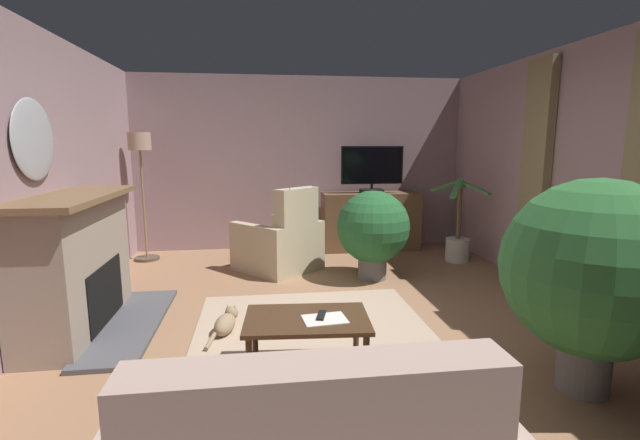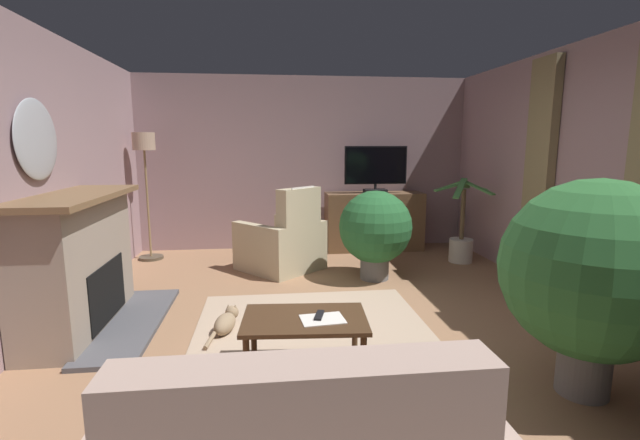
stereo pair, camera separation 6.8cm
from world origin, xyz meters
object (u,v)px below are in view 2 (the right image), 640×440
(potted_plant_on_hearth_side, at_px, (594,271))
(fireplace, at_px, (80,265))
(potted_plant_leafy_by_curtain, at_px, (461,242))
(cat, at_px, (226,322))
(wall_mirror_oval, at_px, (37,140))
(television, at_px, (376,168))
(tv_remote, at_px, (319,316))
(floor_lamp, at_px, (145,164))
(potted_plant_small_fern_corner, at_px, (375,229))
(armchair_near_window, at_px, (283,244))
(tv_cabinet, at_px, (374,223))
(folded_newspaper, at_px, (323,319))
(coffee_table, at_px, (305,324))

(potted_plant_on_hearth_side, bearing_deg, fireplace, 157.68)
(potted_plant_leafy_by_curtain, distance_m, cat, 3.65)
(wall_mirror_oval, relative_size, television, 0.76)
(fireplace, height_order, television, television)
(tv_remote, distance_m, potted_plant_leafy_by_curtain, 3.64)
(tv_remote, xyz_separation_m, floor_lamp, (-2.02, 3.47, 0.92))
(fireplace, bearing_deg, tv_remote, -27.70)
(cat, bearing_deg, potted_plant_small_fern_corner, 39.54)
(fireplace, distance_m, armchair_near_window, 2.50)
(television, distance_m, cat, 3.67)
(potted_plant_leafy_by_curtain, bearing_deg, potted_plant_on_hearth_side, -100.49)
(tv_cabinet, height_order, potted_plant_small_fern_corner, potted_plant_small_fern_corner)
(tv_remote, height_order, folded_newspaper, tv_remote)
(fireplace, xyz_separation_m, cat, (1.27, -0.25, -0.49))
(wall_mirror_oval, distance_m, television, 4.39)
(armchair_near_window, height_order, potted_plant_small_fern_corner, armchair_near_window)
(wall_mirror_oval, relative_size, potted_plant_small_fern_corner, 0.67)
(potted_plant_small_fern_corner, bearing_deg, potted_plant_on_hearth_side, -73.79)
(wall_mirror_oval, xyz_separation_m, potted_plant_leafy_by_curtain, (4.56, 1.75, -1.38))
(floor_lamp, bearing_deg, fireplace, -89.65)
(potted_plant_small_fern_corner, xyz_separation_m, cat, (-1.66, -1.37, -0.53))
(folded_newspaper, xyz_separation_m, floor_lamp, (-2.04, 3.52, 0.92))
(armchair_near_window, xyz_separation_m, floor_lamp, (-1.86, 0.76, 1.01))
(wall_mirror_oval, xyz_separation_m, tv_cabinet, (3.53, 2.64, -1.24))
(tv_cabinet, bearing_deg, folded_newspaper, -108.64)
(television, height_order, folded_newspaper, television)
(wall_mirror_oval, height_order, folded_newspaper, wall_mirror_oval)
(tv_cabinet, xyz_separation_m, tv_remote, (-1.28, -3.69, 0.01))
(wall_mirror_oval, height_order, potted_plant_small_fern_corner, wall_mirror_oval)
(tv_cabinet, bearing_deg, potted_plant_on_hearth_side, -84.20)
(tv_remote, xyz_separation_m, cat, (-0.73, 0.80, -0.35))
(tv_remote, bearing_deg, floor_lamp, 45.47)
(fireplace, height_order, armchair_near_window, fireplace)
(fireplace, distance_m, coffee_table, 2.18)
(wall_mirror_oval, height_order, tv_remote, wall_mirror_oval)
(television, bearing_deg, cat, -125.39)
(tv_remote, height_order, armchair_near_window, armchair_near_window)
(potted_plant_leafy_by_curtain, relative_size, cat, 1.86)
(tv_remote, bearing_deg, coffee_table, 103.01)
(wall_mirror_oval, height_order, floor_lamp, wall_mirror_oval)
(floor_lamp, bearing_deg, tv_cabinet, 3.74)
(fireplace, height_order, potted_plant_small_fern_corner, fireplace)
(television, xyz_separation_m, tv_remote, (-1.28, -3.64, -0.83))
(television, bearing_deg, potted_plant_leafy_by_curtain, -38.88)
(coffee_table, relative_size, folded_newspaper, 3.05)
(television, height_order, cat, television)
(potted_plant_small_fern_corner, bearing_deg, wall_mirror_oval, -160.52)
(fireplace, xyz_separation_m, television, (3.28, 2.58, 0.68))
(potted_plant_small_fern_corner, bearing_deg, fireplace, -159.02)
(television, height_order, coffee_table, television)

